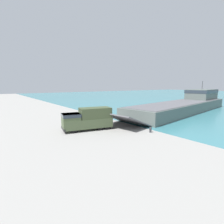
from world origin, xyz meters
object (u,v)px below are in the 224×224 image
(landing_craft, at_px, (187,103))
(soldier_on_ramp, at_px, (86,119))
(mooring_bollard, at_px, (150,130))
(military_truck, at_px, (88,119))

(landing_craft, height_order, soldier_on_ramp, landing_craft)
(soldier_on_ramp, height_order, mooring_bollard, soldier_on_ramp)
(soldier_on_ramp, bearing_deg, military_truck, -0.40)
(mooring_bollard, bearing_deg, military_truck, -135.77)
(landing_craft, distance_m, mooring_bollard, 24.69)
(landing_craft, bearing_deg, military_truck, -94.42)
(landing_craft, bearing_deg, mooring_bollard, -78.40)
(landing_craft, xyz_separation_m, mooring_bollard, (8.28, -23.22, -1.44))
(landing_craft, xyz_separation_m, soldier_on_ramp, (-1.15, -28.08, -0.86))
(soldier_on_ramp, distance_m, mooring_bollard, 10.63)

